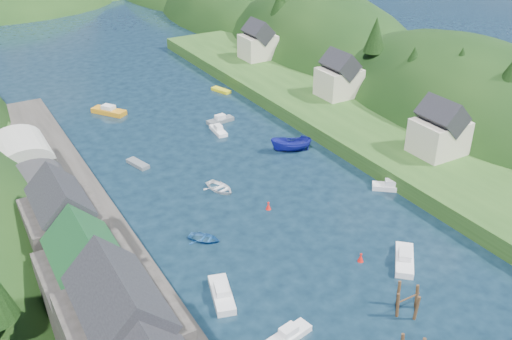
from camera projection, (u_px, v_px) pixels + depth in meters
ground at (188, 137)px, 93.56m from camera, size 600.00×600.00×0.00m
hillside_right at (319, 87)px, 136.13m from camera, size 36.00×245.56×48.00m
far_hills at (42, 33)px, 193.59m from camera, size 103.00×68.00×44.00m
hill_trees at (155, 48)px, 100.04m from camera, size 90.92×150.66×12.20m
quay_left at (97, 281)px, 59.57m from camera, size 12.00×110.00×2.00m
terrace_left_grass at (27, 302)px, 56.33m from camera, size 12.00×110.00×2.50m
quayside_buildings at (112, 323)px, 45.45m from camera, size 8.00×35.84×12.90m
boat_sheds at (32, 175)px, 71.13m from camera, size 7.00×21.00×7.50m
terrace_right at (347, 121)px, 96.52m from camera, size 16.00×120.00×2.40m
right_bank_cottages at (334, 78)px, 102.01m from camera, size 9.00×59.24×8.41m
piling_cluster_far at (407, 303)px, 56.34m from camera, size 3.01×2.83×3.49m
channel_buoy_near at (361, 258)px, 63.94m from camera, size 0.70×0.70×1.10m
channel_buoy_far at (268, 206)px, 73.67m from camera, size 0.70×0.70×1.10m
moored_boats at (271, 209)px, 72.67m from camera, size 35.83×85.59×2.49m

